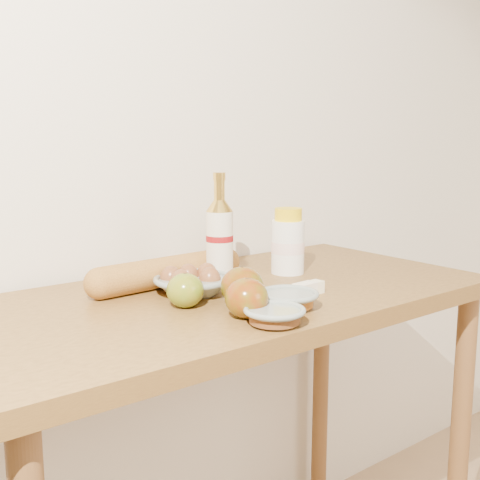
% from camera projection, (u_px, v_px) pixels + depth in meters
% --- Properties ---
extents(back_wall, '(3.50, 0.02, 2.60)m').
position_uv_depth(back_wall, '(153.00, 113.00, 1.53)').
color(back_wall, silver).
rests_on(back_wall, ground).
extents(table, '(1.20, 0.60, 0.90)m').
position_uv_depth(table, '(232.00, 344.00, 1.36)').
color(table, olive).
rests_on(table, ground).
extents(bourbon_bottle, '(0.08, 0.08, 0.26)m').
position_uv_depth(bourbon_bottle, '(220.00, 239.00, 1.40)').
color(bourbon_bottle, '#EEE3CA').
rests_on(bourbon_bottle, table).
extents(cream_bottle, '(0.11, 0.11, 0.16)m').
position_uv_depth(cream_bottle, '(288.00, 243.00, 1.51)').
color(cream_bottle, white).
rests_on(cream_bottle, table).
extents(egg_bowl, '(0.21, 0.21, 0.06)m').
position_uv_depth(egg_bowl, '(193.00, 283.00, 1.31)').
color(egg_bowl, gray).
rests_on(egg_bowl, table).
extents(baguette, '(0.42, 0.09, 0.07)m').
position_uv_depth(baguette, '(168.00, 271.00, 1.38)').
color(baguette, '#BC8239').
rests_on(baguette, table).
extents(apple_yellowgreen, '(0.09, 0.09, 0.07)m').
position_uv_depth(apple_yellowgreen, '(185.00, 290.00, 1.21)').
color(apple_yellowgreen, olive).
rests_on(apple_yellowgreen, table).
extents(apple_redgreen_front, '(0.11, 0.11, 0.08)m').
position_uv_depth(apple_redgreen_front, '(242.00, 287.00, 1.22)').
color(apple_redgreen_front, '#921107').
rests_on(apple_redgreen_front, table).
extents(apple_redgreen_right, '(0.10, 0.10, 0.08)m').
position_uv_depth(apple_redgreen_right, '(247.00, 298.00, 1.14)').
color(apple_redgreen_right, '#990A08').
rests_on(apple_redgreen_right, table).
extents(sugar_bowl, '(0.13, 0.13, 0.03)m').
position_uv_depth(sugar_bowl, '(275.00, 316.00, 1.10)').
color(sugar_bowl, gray).
rests_on(sugar_bowl, table).
extents(syrup_bowl, '(0.14, 0.14, 0.04)m').
position_uv_depth(syrup_bowl, '(289.00, 299.00, 1.20)').
color(syrup_bowl, gray).
rests_on(syrup_bowl, table).
extents(butter_stick, '(0.10, 0.03, 0.03)m').
position_uv_depth(butter_stick, '(305.00, 290.00, 1.30)').
color(butter_stick, '#FFF3C5').
rests_on(butter_stick, table).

